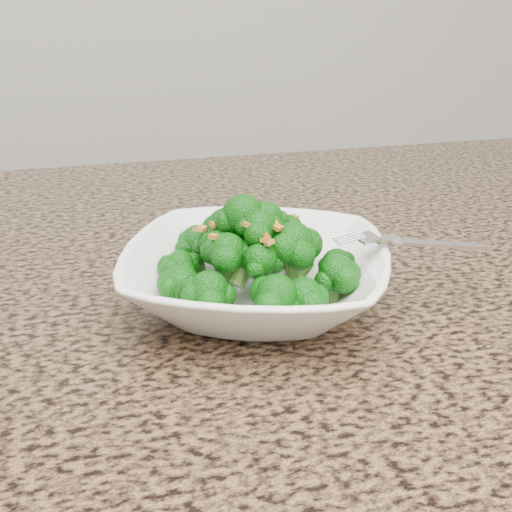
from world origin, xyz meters
name	(u,v)px	position (x,y,z in m)	size (l,w,h in m)	color
granite_counter	(138,308)	(0.00, 0.30, 0.89)	(1.64, 1.04, 0.03)	brown
bowl	(256,277)	(0.11, 0.25, 0.93)	(0.24, 0.24, 0.06)	white
broccoli_pile	(256,212)	(0.11, 0.25, 0.99)	(0.21, 0.21, 0.07)	#0C5B0A
garlic_topping	(256,173)	(0.11, 0.25, 1.03)	(0.13, 0.13, 0.01)	#B5792C
fork	(391,239)	(0.22, 0.22, 0.96)	(0.18, 0.03, 0.01)	silver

